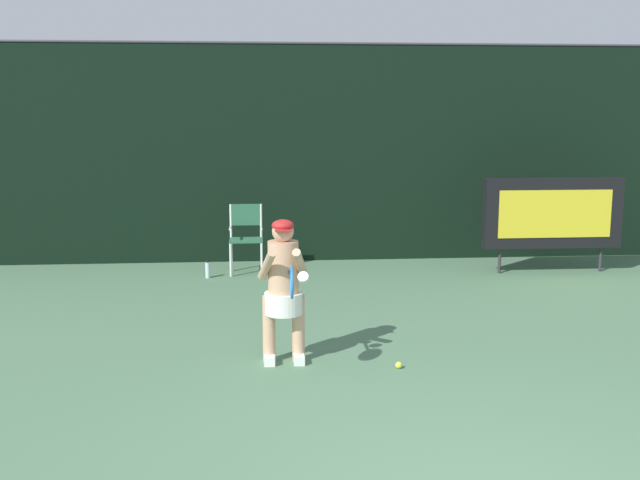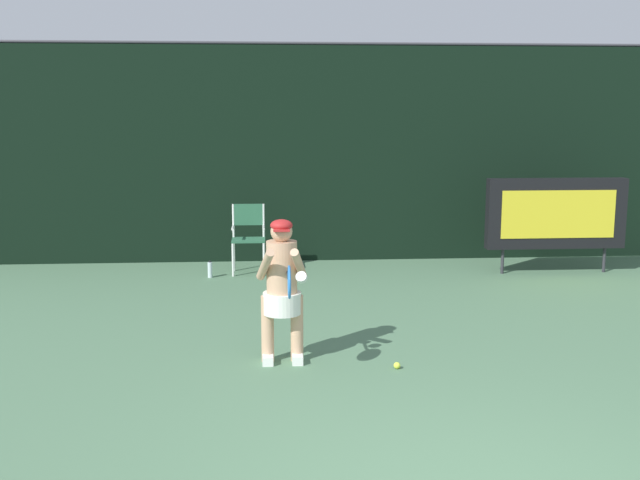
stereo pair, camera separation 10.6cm
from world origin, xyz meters
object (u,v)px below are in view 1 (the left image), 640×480
(tennis_ball_loose, at_px, (399,365))
(tennis_racket, at_px, (292,282))
(water_bottle, at_px, (208,270))
(umpire_chair, at_px, (246,234))
(scoreboard, at_px, (553,213))
(tennis_player, at_px, (283,285))

(tennis_ball_loose, bearing_deg, tennis_racket, -166.30)
(water_bottle, bearing_deg, umpire_chair, 29.69)
(umpire_chair, height_order, tennis_ball_loose, umpire_chair)
(scoreboard, height_order, tennis_player, scoreboard)
(water_bottle, bearing_deg, tennis_player, -75.64)
(umpire_chair, bearing_deg, tennis_ball_loose, -71.43)
(umpire_chair, distance_m, tennis_player, 4.39)
(tennis_racket, bearing_deg, scoreboard, 38.49)
(tennis_player, distance_m, tennis_racket, 0.60)
(tennis_ball_loose, bearing_deg, water_bottle, 116.50)
(tennis_player, bearing_deg, umpire_chair, 95.75)
(water_bottle, xyz_separation_m, tennis_player, (1.03, -4.02, 0.68))
(umpire_chair, relative_size, tennis_racket, 1.79)
(tennis_player, bearing_deg, tennis_ball_loose, -15.53)
(water_bottle, distance_m, tennis_player, 4.21)
(scoreboard, height_order, tennis_racket, scoreboard)
(water_bottle, height_order, tennis_ball_loose, water_bottle)
(scoreboard, distance_m, tennis_racket, 6.28)
(tennis_racket, bearing_deg, tennis_player, 87.43)
(water_bottle, height_order, tennis_racket, tennis_racket)
(umpire_chair, xyz_separation_m, tennis_player, (0.44, -4.36, 0.18))
(scoreboard, relative_size, tennis_racket, 3.65)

